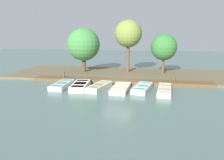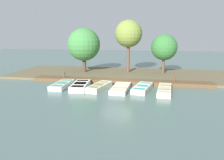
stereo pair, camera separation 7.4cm
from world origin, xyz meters
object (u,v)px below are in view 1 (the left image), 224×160
at_px(mooring_post_near, 64,76).
at_px(park_tree_center, 164,47).
at_px(rowboat_0, 62,85).
at_px(rowboat_3, 121,88).
at_px(mooring_post_far, 174,80).
at_px(park_tree_far_left, 84,45).
at_px(rowboat_2, 99,87).
at_px(rowboat_1, 80,86).
at_px(rowboat_4, 142,88).
at_px(rowboat_5, 165,90).
at_px(park_tree_left, 128,34).

xyz_separation_m(mooring_post_near, park_tree_center, (-4.56, 9.23, 2.49)).
distance_m(rowboat_0, rowboat_3, 4.92).
xyz_separation_m(mooring_post_far, park_tree_far_left, (-3.98, -9.31, 2.72)).
bearing_deg(rowboat_2, rowboat_3, 102.02).
bearing_deg(rowboat_1, rowboat_4, 84.94).
xyz_separation_m(rowboat_2, park_tree_center, (-7.06, 5.22, 2.73)).
bearing_deg(rowboat_1, mooring_post_near, -143.19).
bearing_deg(rowboat_2, rowboat_5, 101.86).
bearing_deg(mooring_post_far, park_tree_left, -136.00).
distance_m(rowboat_1, rowboat_3, 3.32).
height_order(rowboat_1, park_tree_far_left, park_tree_far_left).
height_order(rowboat_3, mooring_post_far, mooring_post_far).
bearing_deg(rowboat_2, park_tree_far_left, -140.92).
height_order(mooring_post_near, park_tree_center, park_tree_center).
bearing_deg(rowboat_1, rowboat_3, 81.63).
bearing_deg(rowboat_3, rowboat_0, -90.17).
relative_size(rowboat_1, park_tree_center, 0.76).
bearing_deg(park_tree_far_left, rowboat_0, 0.84).
distance_m(mooring_post_far, park_tree_left, 7.60).
relative_size(rowboat_3, mooring_post_far, 3.58).
xyz_separation_m(rowboat_0, mooring_post_far, (-2.35, 9.22, 0.26)).
height_order(rowboat_0, park_tree_left, park_tree_left).
bearing_deg(rowboat_0, rowboat_4, 90.58).
distance_m(park_tree_far_left, park_tree_center, 8.55).
bearing_deg(rowboat_5, rowboat_1, -85.93).
xyz_separation_m(rowboat_0, rowboat_5, (0.17, 8.28, -0.00)).
height_order(rowboat_2, mooring_post_far, mooring_post_far).
height_order(rowboat_1, park_tree_left, park_tree_left).
xyz_separation_m(rowboat_3, park_tree_left, (-7.22, -0.25, 4.14)).
relative_size(rowboat_3, mooring_post_near, 3.58).
distance_m(rowboat_3, park_tree_far_left, 8.73).
height_order(park_tree_far_left, park_tree_center, park_tree_far_left).
relative_size(rowboat_1, park_tree_left, 0.57).
distance_m(mooring_post_far, park_tree_far_left, 10.49).
bearing_deg(rowboat_5, mooring_post_near, -100.88).
bearing_deg(rowboat_2, park_tree_center, 155.60).
relative_size(rowboat_0, rowboat_2, 0.98).
distance_m(rowboat_1, park_tree_far_left, 7.28).
height_order(mooring_post_near, park_tree_left, park_tree_left).
xyz_separation_m(rowboat_5, mooring_post_near, (-2.52, -9.08, 0.26)).
bearing_deg(rowboat_5, rowboat_4, -94.95).
distance_m(rowboat_0, mooring_post_far, 9.52).
bearing_deg(rowboat_5, rowboat_0, -86.53).
xyz_separation_m(rowboat_4, mooring_post_far, (-2.24, 2.61, 0.26)).
relative_size(rowboat_2, rowboat_5, 0.91).
relative_size(mooring_post_far, park_tree_far_left, 0.18).
xyz_separation_m(rowboat_1, rowboat_2, (0.05, 1.61, -0.00)).
height_order(rowboat_0, rowboat_3, rowboat_0).
relative_size(rowboat_0, rowboat_5, 0.89).
bearing_deg(park_tree_center, rowboat_0, -50.65).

